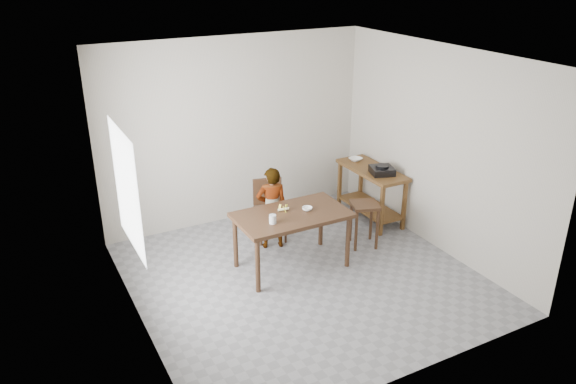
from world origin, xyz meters
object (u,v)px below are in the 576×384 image
prep_counter (371,194)px  dining_chair (270,211)px  child (272,208)px  stool (364,224)px  dining_table (292,240)px

prep_counter → dining_chair: size_ratio=1.43×
child → stool: (1.12, -0.55, -0.26)m
prep_counter → child: child is taller
prep_counter → dining_chair: dining_chair is taller
dining_table → prep_counter: prep_counter is taller
prep_counter → stool: prep_counter is taller
prep_counter → child: size_ratio=1.04×
dining_chair → stool: dining_chair is taller
dining_chair → dining_table: bearing=-83.7°
stool → child: bearing=153.8°
dining_table → child: 0.63m
prep_counter → dining_chair: bearing=175.9°
stool → prep_counter: bearing=48.5°
dining_table → stool: bearing=2.3°
dining_table → dining_chair: dining_chair is taller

